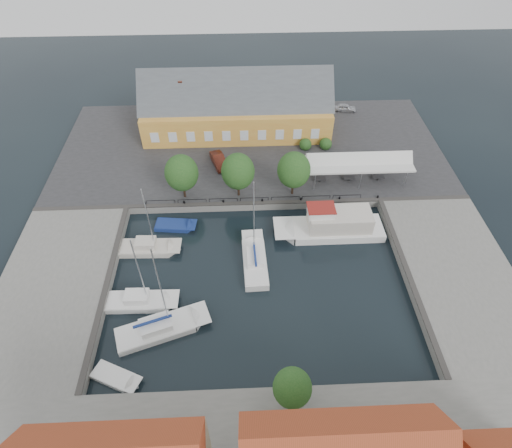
{
  "coord_description": "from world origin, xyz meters",
  "views": [
    {
      "loc": [
        -1.57,
        -30.56,
        37.58
      ],
      "look_at": [
        0.0,
        6.0,
        1.5
      ],
      "focal_mm": 30.0,
      "sensor_mm": 36.0,
      "label": 1
    }
  ],
  "objects": [
    {
      "name": "west_boat_c",
      "position": [
        -12.48,
        -3.92,
        0.26
      ],
      "size": [
        7.64,
        2.58,
        10.34
      ],
      "color": "white",
      "rests_on": "ground"
    },
    {
      "name": "car_silver",
      "position": [
        15.97,
        32.73,
        1.61
      ],
      "size": [
        3.74,
        2.0,
        1.21
      ],
      "primitive_type": "imported",
      "rotation": [
        0.0,
        0.0,
        1.41
      ],
      "color": "#B5B7BD",
      "rests_on": "north_quay"
    },
    {
      "name": "west_boat_b",
      "position": [
        -12.65,
        3.67,
        0.26
      ],
      "size": [
        7.26,
        2.67,
        9.95
      ],
      "color": "beige",
      "rests_on": "ground"
    },
    {
      "name": "launch_nw",
      "position": [
        -10.01,
        7.48,
        0.09
      ],
      "size": [
        5.3,
        2.57,
        0.88
      ],
      "color": "navy",
      "rests_on": "ground"
    },
    {
      "name": "west_quay",
      "position": [
        -22.0,
        -2.0,
        0.5
      ],
      "size": [
        12.0,
        24.0,
        1.0
      ],
      "primitive_type": "cube",
      "color": "slate",
      "rests_on": "ground"
    },
    {
      "name": "warehouse",
      "position": [
        -2.6,
        28.36,
        4.43
      ],
      "size": [
        28.56,
        14.0,
        9.55
      ],
      "color": "gold",
      "rests_on": "north_quay"
    },
    {
      "name": "quay_trees",
      "position": [
        -2.0,
        12.0,
        4.88
      ],
      "size": [
        18.2,
        4.2,
        6.3
      ],
      "color": "black",
      "rests_on": "north_quay"
    },
    {
      "name": "north_quay",
      "position": [
        0.0,
        23.0,
        0.5
      ],
      "size": [
        56.0,
        26.0,
        1.0
      ],
      "primitive_type": "cube",
      "color": "#2D2D30",
      "rests_on": "ground"
    },
    {
      "name": "launch_sw",
      "position": [
        -13.61,
        -12.11,
        0.09
      ],
      "size": [
        4.98,
        3.57,
        0.98
      ],
      "color": "white",
      "rests_on": "ground"
    },
    {
      "name": "trawler",
      "position": [
        9.36,
        5.67,
        1.02
      ],
      "size": [
        13.51,
        4.09,
        5.0
      ],
      "color": "white",
      "rests_on": "ground"
    },
    {
      "name": "east_quay",
      "position": [
        22.0,
        -2.0,
        0.5
      ],
      "size": [
        12.0,
        24.0,
        1.0
      ],
      "primitive_type": "cube",
      "color": "slate",
      "rests_on": "ground"
    },
    {
      "name": "car_red",
      "position": [
        -4.69,
        18.68,
        1.74
      ],
      "size": [
        2.87,
        4.75,
        1.48
      ],
      "primitive_type": "imported",
      "rotation": [
        0.0,
        0.0,
        0.31
      ],
      "color": "#541E13",
      "rests_on": "north_quay"
    },
    {
      "name": "quay_edge_fittings",
      "position": [
        0.02,
        4.75,
        1.06
      ],
      "size": [
        56.0,
        24.72,
        0.4
      ],
      "color": "#383533",
      "rests_on": "north_quay"
    },
    {
      "name": "west_boat_d",
      "position": [
        -10.05,
        -7.23,
        0.27
      ],
      "size": [
        9.69,
        5.67,
        12.43
      ],
      "color": "white",
      "rests_on": "ground"
    },
    {
      "name": "ground",
      "position": [
        0.0,
        0.0,
        0.0
      ],
      "size": [
        140.0,
        140.0,
        0.0
      ],
      "primitive_type": "plane",
      "color": "black",
      "rests_on": "ground"
    },
    {
      "name": "center_sailboat",
      "position": [
        -0.37,
        1.1,
        0.36
      ],
      "size": [
        2.83,
        8.69,
        11.85
      ],
      "color": "white",
      "rests_on": "ground"
    },
    {
      "name": "tent_canopy",
      "position": [
        14.0,
        14.5,
        3.68
      ],
      "size": [
        14.0,
        4.0,
        2.83
      ],
      "color": "silver",
      "rests_on": "north_quay"
    }
  ]
}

